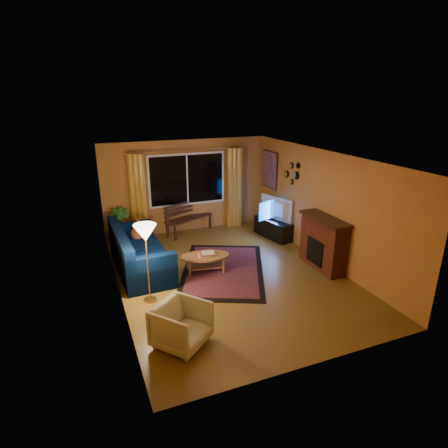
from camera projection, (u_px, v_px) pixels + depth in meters
name	position (u px, v px, depth m)	size (l,w,h in m)	color
floor	(229.00, 275.00, 7.94)	(4.50, 6.00, 0.02)	brown
ceiling	(230.00, 156.00, 7.10)	(4.50, 6.00, 0.02)	white
wall_back	(187.00, 186.00, 10.15)	(4.50, 0.02, 2.50)	#C47F39
wall_left	(114.00, 234.00, 6.72)	(0.02, 6.00, 2.50)	#C47F39
wall_right	(323.00, 207.00, 8.32)	(0.02, 6.00, 2.50)	#C47F39
window	(187.00, 180.00, 10.03)	(2.00, 0.02, 1.30)	black
curtain_rod	(187.00, 150.00, 9.72)	(0.03, 0.03, 3.20)	#BF8C3F
curtain_left	(138.00, 197.00, 9.61)	(0.36, 0.36, 2.24)	gold
curtain_right	(234.00, 188.00, 10.56)	(0.36, 0.36, 2.24)	gold
bench	(189.00, 225.00, 10.26)	(1.41, 0.41, 0.42)	black
potted_plant	(119.00, 226.00, 9.46)	(0.53, 0.53, 0.94)	#235B1E
sofa	(140.00, 249.00, 8.05)	(0.99, 2.31, 0.93)	black
dog	(138.00, 231.00, 8.45)	(0.31, 0.43, 0.47)	#954F35
armchair	(181.00, 323.00, 5.63)	(0.73, 0.68, 0.75)	beige
floor_lamp	(148.00, 264.00, 6.72)	(0.25, 0.25, 1.50)	#BF8C3F
rug	(223.00, 269.00, 8.16)	(1.72, 2.71, 0.02)	maroon
coffee_table	(205.00, 263.00, 8.03)	(1.05, 1.05, 0.38)	#AD753F
tv_console	(273.00, 229.00, 9.94)	(0.39, 1.16, 0.48)	black
television	(274.00, 209.00, 9.76)	(1.05, 0.14, 0.60)	black
fireplace	(323.00, 244.00, 8.12)	(0.40, 1.20, 1.10)	maroon
mirror_cluster	(292.00, 172.00, 9.25)	(0.06, 0.60, 0.56)	black
painting	(270.00, 170.00, 10.31)	(0.04, 0.76, 0.96)	#CE5E31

